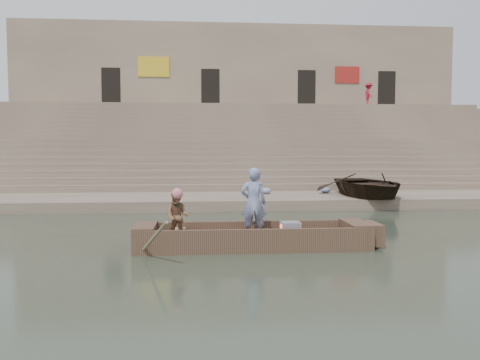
{
  "coord_description": "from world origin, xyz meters",
  "views": [
    {
      "loc": [
        -2.96,
        -12.43,
        2.48
      ],
      "look_at": [
        -1.65,
        2.98,
        1.4
      ],
      "focal_mm": 37.66,
      "sensor_mm": 36.0,
      "label": 1
    }
  ],
  "objects": [
    {
      "name": "rowboat_trim",
      "position": [
        -1.44,
        -0.53,
        0.31
      ],
      "size": [
        6.04,
        2.63,
        1.85
      ],
      "color": "brown",
      "rests_on": "ground"
    },
    {
      "name": "upper_landing",
      "position": [
        0.0,
        22.5,
        2.6
      ],
      "size": [
        32.0,
        3.0,
        5.2
      ],
      "primitive_type": "cube",
      "color": "gray",
      "rests_on": "ground"
    },
    {
      "name": "standing_man",
      "position": [
        -1.61,
        -0.39,
        1.08
      ],
      "size": [
        0.64,
        0.43,
        1.72
      ],
      "primitive_type": "imported",
      "rotation": [
        0.0,
        0.0,
        3.12
      ],
      "color": "navy",
      "rests_on": "main_rowboat"
    },
    {
      "name": "mid_landing",
      "position": [
        0.0,
        15.5,
        1.4
      ],
      "size": [
        32.0,
        3.0,
        2.8
      ],
      "primitive_type": "cube",
      "color": "gray",
      "rests_on": "ground"
    },
    {
      "name": "building_wall",
      "position": [
        0.0,
        26.5,
        5.6
      ],
      "size": [
        32.0,
        5.07,
        11.2
      ],
      "color": "gray",
      "rests_on": "ground"
    },
    {
      "name": "ghat_steps",
      "position": [
        0.0,
        17.19,
        1.8
      ],
      "size": [
        32.0,
        11.0,
        5.2
      ],
      "color": "gray",
      "rests_on": "ground"
    },
    {
      "name": "ground",
      "position": [
        0.0,
        0.0,
        0.0
      ],
      "size": [
        120.0,
        120.0,
        0.0
      ],
      "primitive_type": "plane",
      "color": "#293427",
      "rests_on": "ground"
    },
    {
      "name": "pedestrian",
      "position": [
        8.96,
        22.01,
        6.01
      ],
      "size": [
        0.67,
        1.08,
        1.61
      ],
      "primitive_type": "imported",
      "rotation": [
        0.0,
        0.0,
        1.5
      ],
      "color": "maroon",
      "rests_on": "upper_landing"
    },
    {
      "name": "beached_rowboat",
      "position": [
        3.88,
        7.23,
        0.88
      ],
      "size": [
        3.61,
        4.84,
        0.96
      ],
      "primitive_type": "imported",
      "rotation": [
        0.0,
        0.0,
        0.07
      ],
      "color": "#2D2116",
      "rests_on": "lower_landing"
    },
    {
      "name": "lower_landing",
      "position": [
        0.0,
        8.0,
        0.2
      ],
      "size": [
        32.0,
        4.0,
        0.4
      ],
      "primitive_type": "cube",
      "color": "gray",
      "rests_on": "ground"
    },
    {
      "name": "rowing_man",
      "position": [
        -3.43,
        -0.67,
        0.81
      ],
      "size": [
        0.66,
        0.56,
        1.18
      ],
      "primitive_type": "imported",
      "rotation": [
        0.0,
        0.0,
        -0.21
      ],
      "color": "#22683B",
      "rests_on": "main_rowboat"
    },
    {
      "name": "cloth_bundles",
      "position": [
        1.26,
        8.82,
        0.53
      ],
      "size": [
        3.08,
        0.65,
        0.26
      ],
      "color": "#3F5999",
      "rests_on": "lower_landing"
    },
    {
      "name": "television",
      "position": [
        -0.73,
        -0.52,
        0.42
      ],
      "size": [
        0.46,
        0.42,
        0.4
      ],
      "color": "gray",
      "rests_on": "main_rowboat"
    },
    {
      "name": "main_rowboat",
      "position": [
        -1.65,
        -0.52,
        0.11
      ],
      "size": [
        5.0,
        1.3,
        0.22
      ],
      "primitive_type": "cube",
      "color": "brown",
      "rests_on": "ground"
    }
  ]
}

